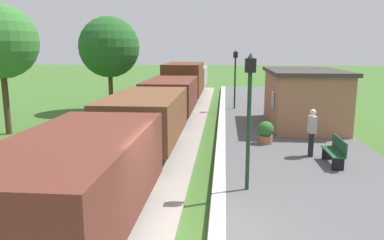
{
  "coord_description": "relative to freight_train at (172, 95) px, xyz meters",
  "views": [
    {
      "loc": [
        0.5,
        -7.23,
        4.08
      ],
      "look_at": [
        -0.84,
        8.11,
        1.07
      ],
      "focal_mm": 34.75,
      "sensor_mm": 36.0,
      "label": 1
    }
  ],
  "objects": [
    {
      "name": "platform_edge_stripe",
      "position": [
        2.8,
        -13.1,
        -1.21
      ],
      "size": [
        0.36,
        60.0,
        0.01
      ],
      "primitive_type": "cube",
      "color": "silver",
      "rests_on": "platform_slab"
    },
    {
      "name": "track_ballast",
      "position": [
        -0.0,
        -13.1,
        -1.4
      ],
      "size": [
        3.8,
        60.0,
        0.12
      ],
      "primitive_type": "cube",
      "color": "#9E9389",
      "rests_on": "ground"
    },
    {
      "name": "rail_near",
      "position": [
        0.72,
        -13.1,
        -1.27
      ],
      "size": [
        0.07,
        60.0,
        0.14
      ],
      "primitive_type": "cube",
      "color": "slate",
      "rests_on": "track_ballast"
    },
    {
      "name": "rail_far",
      "position": [
        -0.72,
        -13.1,
        -1.27
      ],
      "size": [
        0.07,
        60.0,
        0.14
      ],
      "primitive_type": "cube",
      "color": "slate",
      "rests_on": "track_ballast"
    },
    {
      "name": "freight_train",
      "position": [
        0.0,
        0.0,
        0.0
      ],
      "size": [
        2.5,
        32.6,
        2.72
      ],
      "color": "brown",
      "rests_on": "rail_near"
    },
    {
      "name": "station_hut",
      "position": [
        6.8,
        -1.68,
        0.19
      ],
      "size": [
        3.5,
        5.8,
        2.78
      ],
      "color": "#9E6B4C",
      "rests_on": "platform_slab"
    },
    {
      "name": "bench_near_hut",
      "position": [
        6.59,
        -8.12,
        -0.74
      ],
      "size": [
        0.42,
        1.5,
        0.91
      ],
      "color": "#1E4C2D",
      "rests_on": "platform_slab"
    },
    {
      "name": "bench_down_platform",
      "position": [
        6.59,
        2.79,
        -0.74
      ],
      "size": [
        0.42,
        1.5,
        0.91
      ],
      "color": "#1E4C2D",
      "rests_on": "platform_slab"
    },
    {
      "name": "person_waiting",
      "position": [
        6.02,
        -7.18,
        -0.28
      ],
      "size": [
        0.24,
        0.38,
        1.71
      ],
      "rotation": [
        0.0,
        0.0,
        3.15
      ],
      "color": "black",
      "rests_on": "platform_slab"
    },
    {
      "name": "potted_planter",
      "position": [
        4.6,
        -5.5,
        -0.74
      ],
      "size": [
        0.64,
        0.64,
        0.92
      ],
      "color": "#9E6642",
      "rests_on": "platform_slab"
    },
    {
      "name": "lamp_post_near",
      "position": [
        3.56,
        -10.58,
        1.34
      ],
      "size": [
        0.28,
        0.28,
        3.7
      ],
      "color": "#193823",
      "rests_on": "platform_slab"
    },
    {
      "name": "lamp_post_far",
      "position": [
        3.56,
        3.27,
        1.34
      ],
      "size": [
        0.28,
        0.28,
        3.7
      ],
      "color": "#193823",
      "rests_on": "platform_slab"
    },
    {
      "name": "tree_trackside_far",
      "position": [
        -7.39,
        -3.77,
        2.87
      ],
      "size": [
        3.4,
        3.4,
        6.05
      ],
      "color": "#4C3823",
      "rests_on": "ground"
    },
    {
      "name": "tree_field_left",
      "position": [
        -4.39,
        2.96,
        2.63
      ],
      "size": [
        3.81,
        3.81,
        6.01
      ],
      "color": "#4C3823",
      "rests_on": "ground"
    }
  ]
}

